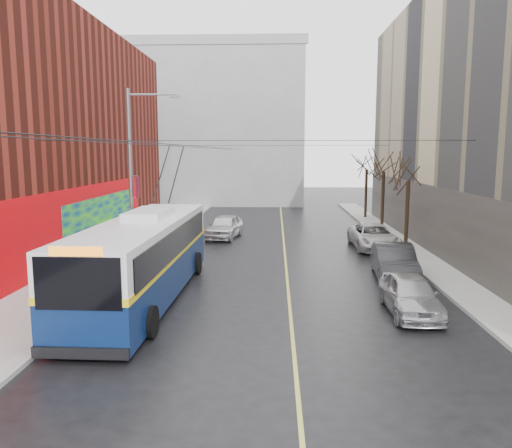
{
  "coord_description": "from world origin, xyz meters",
  "views": [
    {
      "loc": [
        0.91,
        -14.67,
        5.94
      ],
      "look_at": [
        -0.01,
        9.25,
        2.47
      ],
      "focal_mm": 35.0,
      "sensor_mm": 36.0,
      "label": 1
    }
  ],
  "objects_px": {
    "tree_mid": "(384,161)",
    "streetlight_pole": "(134,174)",
    "pedestrian_a": "(94,260)",
    "following_car": "(225,226)",
    "pedestrian_b": "(126,241)",
    "parked_car_c": "(374,237)",
    "pedestrian_c": "(122,241)",
    "parked_car_b": "(394,262)",
    "parked_car_a": "(410,294)",
    "tree_near": "(409,168)",
    "trolleybus": "(144,257)",
    "tree_far": "(367,161)"
  },
  "relations": [
    {
      "from": "tree_far",
      "to": "trolleybus",
      "type": "xyz_separation_m",
      "value": [
        -13.38,
        -25.15,
        -3.41
      ]
    },
    {
      "from": "tree_far",
      "to": "parked_car_c",
      "type": "distance_m",
      "value": 14.94
    },
    {
      "from": "streetlight_pole",
      "to": "tree_near",
      "type": "xyz_separation_m",
      "value": [
        15.14,
        6.0,
        0.13
      ]
    },
    {
      "from": "pedestrian_a",
      "to": "tree_near",
      "type": "bearing_deg",
      "value": -52.49
    },
    {
      "from": "streetlight_pole",
      "to": "pedestrian_b",
      "type": "xyz_separation_m",
      "value": [
        -1.28,
        2.56,
        -3.85
      ]
    },
    {
      "from": "tree_near",
      "to": "pedestrian_c",
      "type": "relative_size",
      "value": 4.02
    },
    {
      "from": "streetlight_pole",
      "to": "pedestrian_c",
      "type": "bearing_deg",
      "value": 119.9
    },
    {
      "from": "tree_near",
      "to": "pedestrian_a",
      "type": "relative_size",
      "value": 3.67
    },
    {
      "from": "parked_car_b",
      "to": "parked_car_a",
      "type": "bearing_deg",
      "value": -91.72
    },
    {
      "from": "streetlight_pole",
      "to": "pedestrian_b",
      "type": "relative_size",
      "value": 5.33
    },
    {
      "from": "following_car",
      "to": "streetlight_pole",
      "type": "bearing_deg",
      "value": -101.3
    },
    {
      "from": "tree_far",
      "to": "streetlight_pole",
      "type": "bearing_deg",
      "value": -127.12
    },
    {
      "from": "tree_near",
      "to": "trolleybus",
      "type": "distance_m",
      "value": 17.71
    },
    {
      "from": "parked_car_a",
      "to": "tree_near",
      "type": "bearing_deg",
      "value": 76.91
    },
    {
      "from": "parked_car_b",
      "to": "parked_car_c",
      "type": "relative_size",
      "value": 0.91
    },
    {
      "from": "streetlight_pole",
      "to": "following_car",
      "type": "relative_size",
      "value": 1.91
    },
    {
      "from": "streetlight_pole",
      "to": "pedestrian_a",
      "type": "xyz_separation_m",
      "value": [
        -1.21,
        -2.61,
        -3.82
      ]
    },
    {
      "from": "tree_far",
      "to": "parked_car_b",
      "type": "bearing_deg",
      "value": -96.57
    },
    {
      "from": "tree_near",
      "to": "pedestrian_a",
      "type": "xyz_separation_m",
      "value": [
        -16.35,
        -8.61,
        -3.95
      ]
    },
    {
      "from": "parked_car_b",
      "to": "pedestrian_a",
      "type": "relative_size",
      "value": 2.84
    },
    {
      "from": "tree_mid",
      "to": "streetlight_pole",
      "type": "bearing_deg",
      "value": -139.35
    },
    {
      "from": "tree_mid",
      "to": "pedestrian_c",
      "type": "bearing_deg",
      "value": -148.53
    },
    {
      "from": "pedestrian_a",
      "to": "pedestrian_c",
      "type": "relative_size",
      "value": 1.1
    },
    {
      "from": "pedestrian_b",
      "to": "tree_near",
      "type": "bearing_deg",
      "value": -67.09
    },
    {
      "from": "following_car",
      "to": "parked_car_b",
      "type": "bearing_deg",
      "value": -41.19
    },
    {
      "from": "tree_far",
      "to": "pedestrian_c",
      "type": "bearing_deg",
      "value": -134.14
    },
    {
      "from": "tree_mid",
      "to": "pedestrian_a",
      "type": "bearing_deg",
      "value": -136.33
    },
    {
      "from": "parked_car_a",
      "to": "following_car",
      "type": "xyz_separation_m",
      "value": [
        -8.51,
        16.15,
        0.07
      ]
    },
    {
      "from": "tree_mid",
      "to": "following_car",
      "type": "relative_size",
      "value": 1.42
    },
    {
      "from": "tree_mid",
      "to": "parked_car_c",
      "type": "height_order",
      "value": "tree_mid"
    },
    {
      "from": "tree_mid",
      "to": "pedestrian_b",
      "type": "relative_size",
      "value": 3.96
    },
    {
      "from": "following_car",
      "to": "pedestrian_b",
      "type": "bearing_deg",
      "value": -115.7
    },
    {
      "from": "parked_car_a",
      "to": "streetlight_pole",
      "type": "bearing_deg",
      "value": 151.65
    },
    {
      "from": "parked_car_b",
      "to": "following_car",
      "type": "xyz_separation_m",
      "value": [
        -9.12,
        11.01,
        -0.01
      ]
    },
    {
      "from": "streetlight_pole",
      "to": "parked_car_a",
      "type": "height_order",
      "value": "streetlight_pole"
    },
    {
      "from": "tree_near",
      "to": "parked_car_b",
      "type": "distance_m",
      "value": 8.95
    },
    {
      "from": "pedestrian_b",
      "to": "pedestrian_c",
      "type": "distance_m",
      "value": 0.37
    },
    {
      "from": "following_car",
      "to": "pedestrian_a",
      "type": "xyz_separation_m",
      "value": [
        -4.76,
        -12.09,
        0.22
      ]
    },
    {
      "from": "pedestrian_b",
      "to": "following_car",
      "type": "bearing_deg",
      "value": -23.8
    },
    {
      "from": "streetlight_pole",
      "to": "pedestrian_a",
      "type": "height_order",
      "value": "streetlight_pole"
    },
    {
      "from": "trolleybus",
      "to": "pedestrian_a",
      "type": "xyz_separation_m",
      "value": [
        -2.97,
        2.54,
        -0.71
      ]
    },
    {
      "from": "tree_far",
      "to": "following_car",
      "type": "bearing_deg",
      "value": -137.79
    },
    {
      "from": "parked_car_b",
      "to": "pedestrian_c",
      "type": "distance_m",
      "value": 14.88
    },
    {
      "from": "tree_mid",
      "to": "pedestrian_c",
      "type": "distance_m",
      "value": 20.08
    },
    {
      "from": "parked_car_c",
      "to": "pedestrian_c",
      "type": "distance_m",
      "value": 15.05
    },
    {
      "from": "tree_mid",
      "to": "parked_car_a",
      "type": "height_order",
      "value": "tree_mid"
    },
    {
      "from": "tree_far",
      "to": "tree_near",
      "type": "bearing_deg",
      "value": -90.0
    },
    {
      "from": "parked_car_c",
      "to": "pedestrian_a",
      "type": "xyz_separation_m",
      "value": [
        -14.35,
        -8.47,
        0.27
      ]
    },
    {
      "from": "parked_car_a",
      "to": "parked_car_b",
      "type": "relative_size",
      "value": 0.87
    },
    {
      "from": "tree_far",
      "to": "parked_car_b",
      "type": "height_order",
      "value": "tree_far"
    }
  ]
}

